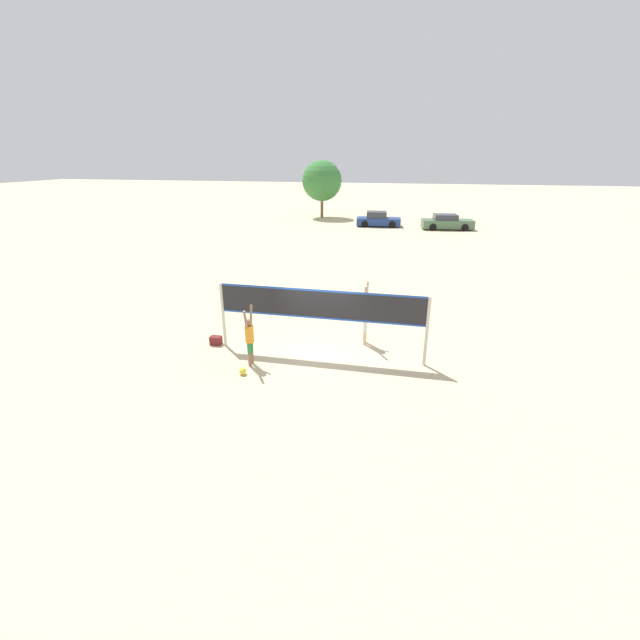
{
  "coord_description": "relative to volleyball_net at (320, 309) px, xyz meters",
  "views": [
    {
      "loc": [
        2.92,
        -13.1,
        6.47
      ],
      "look_at": [
        0.0,
        0.0,
        1.3
      ],
      "focal_mm": 24.0,
      "sensor_mm": 36.0,
      "label": 1
    }
  ],
  "objects": [
    {
      "name": "parked_car_mid",
      "position": [
        5.69,
        29.04,
        -1.06
      ],
      "size": [
        4.86,
        2.43,
        1.38
      ],
      "rotation": [
        0.0,
        0.0,
        0.14
      ],
      "color": "#4C6B4C",
      "rests_on": "ground_plane"
    },
    {
      "name": "tree_left_cluster",
      "position": [
        -7.49,
        34.63,
        2.22
      ],
      "size": [
        4.31,
        4.31,
        6.07
      ],
      "color": "brown",
      "rests_on": "ground_plane"
    },
    {
      "name": "volleyball_net",
      "position": [
        0.0,
        0.0,
        0.0
      ],
      "size": [
        7.14,
        0.11,
        2.36
      ],
      "color": "beige",
      "rests_on": "ground_plane"
    },
    {
      "name": "player_spiker",
      "position": [
        -2.06,
        -1.22,
        -0.64
      ],
      "size": [
        0.28,
        0.69,
        2.0
      ],
      "rotation": [
        0.0,
        0.0,
        1.57
      ],
      "color": "#8C664C",
      "rests_on": "ground_plane"
    },
    {
      "name": "parked_car_near",
      "position": [
        -0.77,
        29.54,
        -1.07
      ],
      "size": [
        4.34,
        2.23,
        1.41
      ],
      "rotation": [
        0.0,
        0.0,
        0.09
      ],
      "color": "navy",
      "rests_on": "ground_plane"
    },
    {
      "name": "volleyball",
      "position": [
        -2.07,
        -1.92,
        -1.57
      ],
      "size": [
        0.23,
        0.23,
        0.23
      ],
      "color": "yellow",
      "rests_on": "ground_plane"
    },
    {
      "name": "gear_bag",
      "position": [
        -3.91,
        0.03,
        -1.53
      ],
      "size": [
        0.4,
        0.28,
        0.32
      ],
      "color": "maroon",
      "rests_on": "ground_plane"
    },
    {
      "name": "ground_plane",
      "position": [
        0.0,
        0.0,
        -1.69
      ],
      "size": [
        200.0,
        200.0,
        0.0
      ],
      "primitive_type": "plane",
      "color": "beige"
    },
    {
      "name": "player_blocker",
      "position": [
        1.39,
        1.32,
        -0.48
      ],
      "size": [
        0.28,
        0.72,
        2.28
      ],
      "rotation": [
        0.0,
        0.0,
        -1.57
      ],
      "color": "beige",
      "rests_on": "ground_plane"
    }
  ]
}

